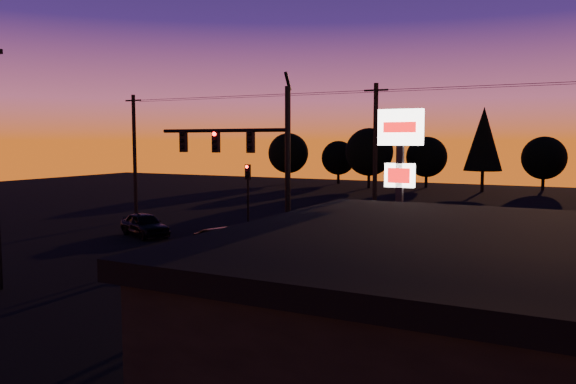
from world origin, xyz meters
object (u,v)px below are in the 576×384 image
Objects in this scene: suv_parked at (400,315)px; bollard at (124,267)px; traffic_signal_mast at (255,160)px; secondary_signal at (248,190)px; pylon_sign at (400,166)px; car_mid at (225,241)px; car_left at (145,225)px.

bollard is at bearing 170.58° from suv_parked.
traffic_signal_mast reaches higher than secondary_signal.
car_mid is at bearing 153.20° from pylon_sign.
car_mid is (0.77, 6.40, 0.13)m from bollard.
car_mid is 13.86m from suv_parked.
secondary_signal is 6.63m from car_left.
car_left is at bearing 93.35° from car_mid.
secondary_signal is at bearing 36.81° from car_mid.
secondary_signal is 1.04× the size of car_left.
traffic_signal_mast is at bearing -90.71° from car_left.
suv_parked is at bearing -104.91° from car_mid.
pylon_sign is 6.88× the size of bollard.
car_left is (-17.74, 7.46, -4.20)m from pylon_sign.
car_left is at bearing -156.23° from secondary_signal.
car_mid is (-10.58, 5.34, -4.29)m from pylon_sign.
pylon_sign is (7.10, -2.49, -0.02)m from traffic_signal_mast.
traffic_signal_mast reaches higher than pylon_sign.
pylon_sign is 12.60m from car_mid.
car_mid is 0.81× the size of suv_parked.
car_left is at bearing 154.99° from traffic_signal_mast.
bollard is 0.21× the size of suv_parked.
secondary_signal is at bearing 93.37° from bollard.
pylon_sign is 1.63× the size of car_left.
traffic_signal_mast is 7.52m from pylon_sign.
car_left reaches higher than suv_parked.
pylon_sign reaches higher than suv_parked.
suv_parked is (18.55, -10.00, -0.06)m from car_left.
car_left is at bearing 157.20° from pylon_sign.
bollard is (0.65, -11.05, -2.37)m from secondary_signal.
suv_parked is (12.16, -1.49, 0.16)m from bollard.
secondary_signal is at bearing -41.93° from car_left.
pylon_sign reaches higher than car_mid.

